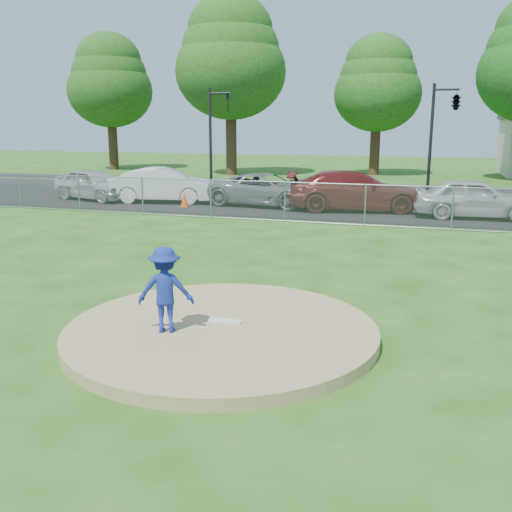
{
  "coord_description": "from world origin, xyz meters",
  "views": [
    {
      "loc": [
        3.37,
        -8.73,
        3.59
      ],
      "look_at": [
        0.0,
        2.0,
        1.0
      ],
      "focal_mm": 40.0,
      "sensor_mm": 36.0,
      "label": 1
    }
  ],
  "objects_px": {
    "tree_far_left": "(110,80)",
    "traffic_cone": "(184,199)",
    "tree_left": "(230,57)",
    "tree_center": "(378,83)",
    "parked_car_pearl": "(475,198)",
    "parked_car_white": "(164,185)",
    "pitcher": "(165,290)",
    "parked_car_silver": "(94,184)",
    "traffic_signal_center": "(454,104)",
    "traffic_signal_left": "(214,129)",
    "parked_car_gray": "(266,190)",
    "parked_car_darkred": "(355,191)"
  },
  "relations": [
    {
      "from": "parked_car_silver",
      "to": "parked_car_darkred",
      "type": "relative_size",
      "value": 0.77
    },
    {
      "from": "tree_far_left",
      "to": "parked_car_gray",
      "type": "bearing_deg",
      "value": -43.3
    },
    {
      "from": "tree_left",
      "to": "traffic_cone",
      "type": "xyz_separation_m",
      "value": [
        3.75,
        -16.57,
        -7.89
      ]
    },
    {
      "from": "traffic_signal_center",
      "to": "parked_car_silver",
      "type": "relative_size",
      "value": 1.26
    },
    {
      "from": "parked_car_pearl",
      "to": "parked_car_silver",
      "type": "bearing_deg",
      "value": 85.62
    },
    {
      "from": "traffic_signal_center",
      "to": "traffic_cone",
      "type": "height_order",
      "value": "traffic_signal_center"
    },
    {
      "from": "parked_car_white",
      "to": "parked_car_darkred",
      "type": "height_order",
      "value": "parked_car_darkred"
    },
    {
      "from": "traffic_signal_left",
      "to": "pitcher",
      "type": "bearing_deg",
      "value": -70.5
    },
    {
      "from": "parked_car_pearl",
      "to": "traffic_signal_center",
      "type": "bearing_deg",
      "value": 4.48
    },
    {
      "from": "pitcher",
      "to": "parked_car_gray",
      "type": "relative_size",
      "value": 0.28
    },
    {
      "from": "parked_car_gray",
      "to": "traffic_signal_center",
      "type": "bearing_deg",
      "value": -44.7
    },
    {
      "from": "tree_center",
      "to": "parked_car_darkred",
      "type": "bearing_deg",
      "value": -86.44
    },
    {
      "from": "tree_far_left",
      "to": "parked_car_pearl",
      "type": "xyz_separation_m",
      "value": [
        26.89,
        -17.98,
        -6.27
      ]
    },
    {
      "from": "pitcher",
      "to": "parked_car_white",
      "type": "bearing_deg",
      "value": -81.65
    },
    {
      "from": "tree_center",
      "to": "traffic_signal_left",
      "type": "distance_m",
      "value": 14.63
    },
    {
      "from": "tree_center",
      "to": "parked_car_pearl",
      "type": "height_order",
      "value": "tree_center"
    },
    {
      "from": "tree_far_left",
      "to": "traffic_signal_left",
      "type": "xyz_separation_m",
      "value": [
        13.24,
        -11.0,
        -3.7
      ]
    },
    {
      "from": "traffic_signal_center",
      "to": "tree_center",
      "type": "bearing_deg",
      "value": 112.49
    },
    {
      "from": "parked_car_darkred",
      "to": "parked_car_pearl",
      "type": "height_order",
      "value": "parked_car_darkred"
    },
    {
      "from": "tree_far_left",
      "to": "parked_car_pearl",
      "type": "bearing_deg",
      "value": -33.77
    },
    {
      "from": "tree_left",
      "to": "tree_center",
      "type": "xyz_separation_m",
      "value": [
        10.0,
        3.0,
        -1.77
      ]
    },
    {
      "from": "tree_center",
      "to": "traffic_cone",
      "type": "height_order",
      "value": "tree_center"
    },
    {
      "from": "tree_far_left",
      "to": "traffic_cone",
      "type": "distance_m",
      "value": 24.64
    },
    {
      "from": "tree_left",
      "to": "tree_far_left",
      "type": "bearing_deg",
      "value": 169.7
    },
    {
      "from": "parked_car_darkred",
      "to": "parked_car_pearl",
      "type": "bearing_deg",
      "value": -109.07
    },
    {
      "from": "traffic_signal_center",
      "to": "traffic_cone",
      "type": "relative_size",
      "value": 8.19
    },
    {
      "from": "parked_car_gray",
      "to": "parked_car_pearl",
      "type": "bearing_deg",
      "value": -88.3
    },
    {
      "from": "traffic_signal_center",
      "to": "parked_car_darkred",
      "type": "xyz_separation_m",
      "value": [
        -3.83,
        -6.31,
        -3.76
      ]
    },
    {
      "from": "tree_center",
      "to": "pitcher",
      "type": "distance_m",
      "value": 34.95
    },
    {
      "from": "tree_left",
      "to": "pitcher",
      "type": "height_order",
      "value": "tree_left"
    },
    {
      "from": "tree_center",
      "to": "tree_left",
      "type": "bearing_deg",
      "value": -163.3
    },
    {
      "from": "traffic_signal_left",
      "to": "parked_car_silver",
      "type": "bearing_deg",
      "value": -119.71
    },
    {
      "from": "parked_car_silver",
      "to": "tree_far_left",
      "type": "bearing_deg",
      "value": 44.89
    },
    {
      "from": "traffic_signal_left",
      "to": "parked_car_pearl",
      "type": "xyz_separation_m",
      "value": [
        13.65,
        -6.98,
        -2.57
      ]
    },
    {
      "from": "tree_far_left",
      "to": "parked_car_gray",
      "type": "distance_m",
      "value": 25.68
    },
    {
      "from": "tree_center",
      "to": "parked_car_pearl",
      "type": "relative_size",
      "value": 2.15
    },
    {
      "from": "tree_far_left",
      "to": "parked_car_pearl",
      "type": "height_order",
      "value": "tree_far_left"
    },
    {
      "from": "tree_left",
      "to": "parked_car_pearl",
      "type": "relative_size",
      "value": 2.73
    },
    {
      "from": "tree_far_left",
      "to": "traffic_cone",
      "type": "xyz_separation_m",
      "value": [
        14.75,
        -18.57,
        -6.71
      ]
    },
    {
      "from": "tree_left",
      "to": "parked_car_silver",
      "type": "bearing_deg",
      "value": -95.53
    },
    {
      "from": "parked_car_white",
      "to": "pitcher",
      "type": "bearing_deg",
      "value": -164.14
    },
    {
      "from": "parked_car_darkred",
      "to": "traffic_signal_left",
      "type": "bearing_deg",
      "value": 43.59
    },
    {
      "from": "tree_left",
      "to": "traffic_signal_left",
      "type": "distance_m",
      "value": 10.48
    },
    {
      "from": "pitcher",
      "to": "parked_car_darkred",
      "type": "height_order",
      "value": "parked_car_darkred"
    },
    {
      "from": "parked_car_gray",
      "to": "tree_far_left",
      "type": "bearing_deg",
      "value": 54.31
    },
    {
      "from": "traffic_signal_center",
      "to": "parked_car_white",
      "type": "bearing_deg",
      "value": -153.44
    },
    {
      "from": "tree_left",
      "to": "parked_car_silver",
      "type": "xyz_separation_m",
      "value": [
        -1.51,
        -15.56,
        -7.48
      ]
    },
    {
      "from": "traffic_signal_center",
      "to": "parked_car_gray",
      "type": "xyz_separation_m",
      "value": [
        -7.85,
        -6.07,
        -3.88
      ]
    },
    {
      "from": "tree_left",
      "to": "parked_car_white",
      "type": "bearing_deg",
      "value": -82.02
    },
    {
      "from": "traffic_signal_left",
      "to": "parked_car_white",
      "type": "distance_m",
      "value": 6.89
    }
  ]
}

